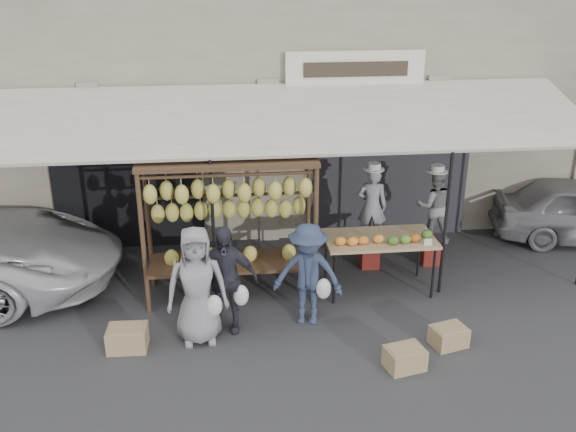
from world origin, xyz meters
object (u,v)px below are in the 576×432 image
at_px(customer_right, 308,274).
at_px(crate_near_b, 449,336).
at_px(customer_left, 197,286).
at_px(vendor_left, 372,206).
at_px(crate_near_a, 405,358).
at_px(crate_far, 128,338).
at_px(vendor_right, 434,206).
at_px(banana_rack, 229,202).
at_px(produce_table, 381,240).
at_px(customer_mid, 224,279).

distance_m(customer_right, crate_near_b, 2.10).
height_order(customer_left, crate_near_b, customer_left).
distance_m(vendor_left, crate_near_a, 3.08).
bearing_deg(customer_right, customer_left, -153.08).
bearing_deg(crate_near_a, vendor_left, 85.91).
relative_size(customer_left, crate_far, 3.22).
bearing_deg(vendor_right, crate_near_b, 85.26).
relative_size(vendor_left, crate_far, 2.56).
distance_m(banana_rack, customer_right, 1.60).
relative_size(produce_table, crate_far, 3.26).
height_order(crate_near_a, crate_far, crate_far).
xyz_separation_m(banana_rack, produce_table, (2.31, -0.09, -0.69)).
xyz_separation_m(produce_table, customer_mid, (-2.42, -0.86, -0.09)).
distance_m(vendor_right, crate_near_b, 2.70).
relative_size(customer_left, crate_near_b, 3.67).
relative_size(banana_rack, vendor_left, 1.94).
xyz_separation_m(customer_mid, crate_near_a, (2.26, -1.20, -0.65)).
xyz_separation_m(crate_near_a, crate_near_b, (0.74, 0.44, -0.01)).
height_order(vendor_left, customer_left, vendor_left).
bearing_deg(vendor_right, customer_right, 42.54).
relative_size(vendor_left, crate_near_b, 2.93).
relative_size(vendor_left, customer_mid, 0.85).
relative_size(vendor_left, customer_left, 0.80).
relative_size(customer_right, crate_far, 2.92).
bearing_deg(customer_right, crate_near_a, -33.63).
height_order(vendor_right, customer_right, vendor_right).
distance_m(vendor_left, customer_right, 2.13).
relative_size(customer_left, customer_right, 1.10).
xyz_separation_m(banana_rack, crate_near_b, (2.89, -1.70, -1.43)).
relative_size(produce_table, customer_left, 1.01).
bearing_deg(vendor_left, produce_table, 99.95).
bearing_deg(vendor_right, crate_far, 30.55).
distance_m(vendor_left, crate_far, 4.44).
bearing_deg(produce_table, vendor_left, 86.51).
distance_m(crate_near_a, crate_far, 3.69).
relative_size(banana_rack, customer_mid, 1.64).
bearing_deg(customer_mid, customer_left, -140.79).
bearing_deg(crate_far, customer_mid, 14.98).
xyz_separation_m(vendor_left, crate_near_b, (0.53, -2.48, -0.97)).
bearing_deg(customer_mid, crate_near_b, -8.28).
relative_size(banana_rack, crate_far, 4.98).
height_order(vendor_right, crate_near_a, vendor_right).
distance_m(vendor_right, customer_left, 4.38).
height_order(customer_left, crate_near_a, customer_left).
relative_size(vendor_right, customer_left, 0.76).
xyz_separation_m(crate_near_b, crate_far, (-4.33, 0.40, 0.02)).
distance_m(produce_table, crate_near_a, 2.19).
bearing_deg(customer_left, vendor_left, 31.13).
bearing_deg(customer_left, customer_right, 7.70).
relative_size(vendor_right, customer_mid, 0.81).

